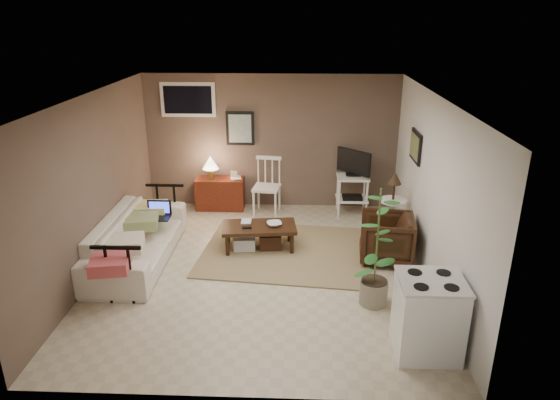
{
  "coord_description": "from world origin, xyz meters",
  "views": [
    {
      "loc": [
        0.5,
        -6.2,
        3.38
      ],
      "look_at": [
        0.24,
        0.35,
        0.91
      ],
      "focal_mm": 32.0,
      "sensor_mm": 36.0,
      "label": 1
    }
  ],
  "objects_px": {
    "coffee_table": "(259,235)",
    "potted_plant": "(377,244)",
    "spindle_chair": "(267,188)",
    "armchair": "(386,236)",
    "red_console": "(219,191)",
    "stove": "(428,316)",
    "sofa": "(136,231)",
    "side_table": "(393,198)",
    "tv_stand": "(353,181)"
  },
  "relations": [
    {
      "from": "coffee_table",
      "to": "potted_plant",
      "type": "distance_m",
      "value": 2.18
    },
    {
      "from": "coffee_table",
      "to": "red_console",
      "type": "relative_size",
      "value": 1.15
    },
    {
      "from": "spindle_chair",
      "to": "tv_stand",
      "type": "relative_size",
      "value": 0.86
    },
    {
      "from": "tv_stand",
      "to": "armchair",
      "type": "relative_size",
      "value": 1.56
    },
    {
      "from": "sofa",
      "to": "spindle_chair",
      "type": "height_order",
      "value": "spindle_chair"
    },
    {
      "from": "armchair",
      "to": "side_table",
      "type": "bearing_deg",
      "value": 171.79
    },
    {
      "from": "sofa",
      "to": "stove",
      "type": "relative_size",
      "value": 2.68
    },
    {
      "from": "tv_stand",
      "to": "side_table",
      "type": "height_order",
      "value": "tv_stand"
    },
    {
      "from": "red_console",
      "to": "armchair",
      "type": "bearing_deg",
      "value": -35.38
    },
    {
      "from": "potted_plant",
      "to": "stove",
      "type": "distance_m",
      "value": 1.08
    },
    {
      "from": "stove",
      "to": "armchair",
      "type": "bearing_deg",
      "value": 92.61
    },
    {
      "from": "coffee_table",
      "to": "red_console",
      "type": "bearing_deg",
      "value": 117.14
    },
    {
      "from": "armchair",
      "to": "stove",
      "type": "height_order",
      "value": "stove"
    },
    {
      "from": "coffee_table",
      "to": "red_console",
      "type": "distance_m",
      "value": 1.87
    },
    {
      "from": "sofa",
      "to": "armchair",
      "type": "height_order",
      "value": "sofa"
    },
    {
      "from": "red_console",
      "to": "potted_plant",
      "type": "distance_m",
      "value": 3.93
    },
    {
      "from": "sofa",
      "to": "side_table",
      "type": "bearing_deg",
      "value": -77.23
    },
    {
      "from": "side_table",
      "to": "potted_plant",
      "type": "bearing_deg",
      "value": -105.51
    },
    {
      "from": "tv_stand",
      "to": "potted_plant",
      "type": "relative_size",
      "value": 0.76
    },
    {
      "from": "spindle_chair",
      "to": "armchair",
      "type": "xyz_separation_m",
      "value": [
        1.83,
        -1.76,
        -0.09
      ]
    },
    {
      "from": "red_console",
      "to": "armchair",
      "type": "distance_m",
      "value": 3.32
    },
    {
      "from": "sofa",
      "to": "spindle_chair",
      "type": "relative_size",
      "value": 2.32
    },
    {
      "from": "spindle_chair",
      "to": "potted_plant",
      "type": "relative_size",
      "value": 0.65
    },
    {
      "from": "sofa",
      "to": "potted_plant",
      "type": "xyz_separation_m",
      "value": [
        3.24,
        -1.02,
        0.36
      ]
    },
    {
      "from": "spindle_chair",
      "to": "sofa",
      "type": "bearing_deg",
      "value": -132.23
    },
    {
      "from": "side_table",
      "to": "armchair",
      "type": "relative_size",
      "value": 1.49
    },
    {
      "from": "spindle_chair",
      "to": "side_table",
      "type": "relative_size",
      "value": 0.89
    },
    {
      "from": "side_table",
      "to": "red_console",
      "type": "bearing_deg",
      "value": 157.09
    },
    {
      "from": "tv_stand",
      "to": "potted_plant",
      "type": "height_order",
      "value": "potted_plant"
    },
    {
      "from": "red_console",
      "to": "tv_stand",
      "type": "relative_size",
      "value": 0.85
    },
    {
      "from": "potted_plant",
      "to": "stove",
      "type": "relative_size",
      "value": 1.76
    },
    {
      "from": "coffee_table",
      "to": "armchair",
      "type": "bearing_deg",
      "value": -8.16
    },
    {
      "from": "coffee_table",
      "to": "spindle_chair",
      "type": "distance_m",
      "value": 1.51
    },
    {
      "from": "red_console",
      "to": "potted_plant",
      "type": "bearing_deg",
      "value": -52.43
    },
    {
      "from": "side_table",
      "to": "armchair",
      "type": "distance_m",
      "value": 0.79
    },
    {
      "from": "red_console",
      "to": "side_table",
      "type": "relative_size",
      "value": 0.89
    },
    {
      "from": "potted_plant",
      "to": "stove",
      "type": "bearing_deg",
      "value": -65.21
    },
    {
      "from": "sofa",
      "to": "side_table",
      "type": "height_order",
      "value": "side_table"
    },
    {
      "from": "tv_stand",
      "to": "side_table",
      "type": "distance_m",
      "value": 1.19
    },
    {
      "from": "side_table",
      "to": "potted_plant",
      "type": "relative_size",
      "value": 0.73
    },
    {
      "from": "sofa",
      "to": "stove",
      "type": "xyz_separation_m",
      "value": [
        3.66,
        -1.93,
        -0.02
      ]
    },
    {
      "from": "tv_stand",
      "to": "stove",
      "type": "xyz_separation_m",
      "value": [
        0.42,
        -3.86,
        -0.19
      ]
    },
    {
      "from": "potted_plant",
      "to": "stove",
      "type": "height_order",
      "value": "potted_plant"
    },
    {
      "from": "potted_plant",
      "to": "sofa",
      "type": "bearing_deg",
      "value": 162.58
    },
    {
      "from": "red_console",
      "to": "armchair",
      "type": "relative_size",
      "value": 1.33
    },
    {
      "from": "red_console",
      "to": "spindle_chair",
      "type": "relative_size",
      "value": 1.0
    },
    {
      "from": "side_table",
      "to": "armchair",
      "type": "height_order",
      "value": "side_table"
    },
    {
      "from": "side_table",
      "to": "armchair",
      "type": "bearing_deg",
      "value": -105.23
    },
    {
      "from": "spindle_chair",
      "to": "armchair",
      "type": "relative_size",
      "value": 1.33
    },
    {
      "from": "sofa",
      "to": "spindle_chair",
      "type": "distance_m",
      "value": 2.59
    }
  ]
}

